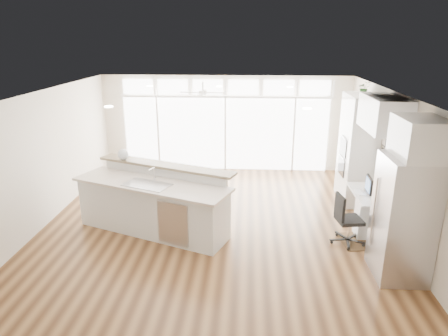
{
  "coord_description": "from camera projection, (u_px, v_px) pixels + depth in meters",
  "views": [
    {
      "loc": [
        0.64,
        -7.22,
        3.72
      ],
      "look_at": [
        0.16,
        0.6,
        1.13
      ],
      "focal_mm": 32.0,
      "sensor_mm": 36.0,
      "label": 1
    }
  ],
  "objects": [
    {
      "name": "floor",
      "position": [
        214.0,
        231.0,
        8.05
      ],
      "size": [
        7.0,
        8.0,
        0.02
      ],
      "primitive_type": "cube",
      "color": "#472A15",
      "rests_on": "ground"
    },
    {
      "name": "ceiling",
      "position": [
        213.0,
        96.0,
        7.2
      ],
      "size": [
        7.0,
        8.0,
        0.02
      ],
      "primitive_type": "cube",
      "color": "white",
      "rests_on": "wall_back"
    },
    {
      "name": "wall_back",
      "position": [
        226.0,
        123.0,
        11.41
      ],
      "size": [
        7.0,
        0.04,
        2.7
      ],
      "primitive_type": "cube",
      "color": "beige",
      "rests_on": "floor"
    },
    {
      "name": "wall_front",
      "position": [
        178.0,
        296.0,
        3.83
      ],
      "size": [
        7.0,
        0.04,
        2.7
      ],
      "primitive_type": "cube",
      "color": "beige",
      "rests_on": "floor"
    },
    {
      "name": "wall_left",
      "position": [
        36.0,
        163.0,
        7.82
      ],
      "size": [
        0.04,
        8.0,
        2.7
      ],
      "primitive_type": "cube",
      "color": "beige",
      "rests_on": "floor"
    },
    {
      "name": "wall_right",
      "position": [
        401.0,
        170.0,
        7.42
      ],
      "size": [
        0.04,
        8.0,
        2.7
      ],
      "primitive_type": "cube",
      "color": "beige",
      "rests_on": "floor"
    },
    {
      "name": "glass_wall",
      "position": [
        225.0,
        134.0,
        11.45
      ],
      "size": [
        5.8,
        0.06,
        2.08
      ],
      "primitive_type": "cube",
      "color": "white",
      "rests_on": "wall_back"
    },
    {
      "name": "transom_row",
      "position": [
        225.0,
        87.0,
        11.03
      ],
      "size": [
        5.9,
        0.06,
        0.4
      ],
      "primitive_type": "cube",
      "color": "white",
      "rests_on": "wall_back"
    },
    {
      "name": "desk_window",
      "position": [
        395.0,
        155.0,
        7.64
      ],
      "size": [
        0.04,
        0.85,
        0.85
      ],
      "primitive_type": "cube",
      "color": "white",
      "rests_on": "wall_right"
    },
    {
      "name": "ceiling_fan",
      "position": [
        203.0,
        89.0,
        9.95
      ],
      "size": [
        1.16,
        1.16,
        0.32
      ],
      "primitive_type": "cube",
      "color": "silver",
      "rests_on": "ceiling"
    },
    {
      "name": "recessed_lights",
      "position": [
        214.0,
        95.0,
        7.39
      ],
      "size": [
        3.4,
        3.0,
        0.02
      ],
      "primitive_type": "cube",
      "color": "beige",
      "rests_on": "ceiling"
    },
    {
      "name": "oven_cabinet",
      "position": [
        357.0,
        149.0,
        9.17
      ],
      "size": [
        0.64,
        1.2,
        2.5
      ],
      "primitive_type": "cube",
      "color": "silver",
      "rests_on": "floor"
    },
    {
      "name": "desk_nook",
      "position": [
        370.0,
        211.0,
        8.03
      ],
      "size": [
        0.72,
        1.3,
        0.76
      ],
      "primitive_type": "cube",
      "color": "silver",
      "rests_on": "floor"
    },
    {
      "name": "upper_cabinets",
      "position": [
        384.0,
        114.0,
        7.41
      ],
      "size": [
        0.64,
        1.3,
        0.64
      ],
      "primitive_type": "cube",
      "color": "silver",
      "rests_on": "wall_right"
    },
    {
      "name": "refrigerator",
      "position": [
        403.0,
        218.0,
        6.27
      ],
      "size": [
        0.76,
        0.9,
        2.0
      ],
      "primitive_type": "cube",
      "color": "#B5B5BA",
      "rests_on": "floor"
    },
    {
      "name": "fridge_cabinet",
      "position": [
        420.0,
        138.0,
        5.86
      ],
      "size": [
        0.64,
        0.9,
        0.6
      ],
      "primitive_type": "cube",
      "color": "silver",
      "rests_on": "wall_right"
    },
    {
      "name": "framed_photos",
      "position": [
        383.0,
        154.0,
        8.28
      ],
      "size": [
        0.06,
        0.22,
        0.8
      ],
      "primitive_type": "cube",
      "color": "black",
      "rests_on": "wall_right"
    },
    {
      "name": "kitchen_island",
      "position": [
        152.0,
        202.0,
        7.83
      ],
      "size": [
        3.39,
        2.28,
        1.26
      ],
      "primitive_type": "cube",
      "rotation": [
        0.0,
        0.0,
        -0.38
      ],
      "color": "silver",
      "rests_on": "floor"
    },
    {
      "name": "rug",
      "position": [
        366.0,
        241.0,
        7.62
      ],
      "size": [
        1.09,
        0.86,
        0.01
      ],
      "primitive_type": "cube",
      "rotation": [
        0.0,
        0.0,
        0.15
      ],
      "color": "#311E0F",
      "rests_on": "floor"
    },
    {
      "name": "office_chair",
      "position": [
        349.0,
        220.0,
        7.4
      ],
      "size": [
        0.57,
        0.54,
        0.97
      ],
      "primitive_type": "cube",
      "rotation": [
        0.0,
        0.0,
        0.16
      ],
      "color": "black",
      "rests_on": "floor"
    },
    {
      "name": "fishbowl",
      "position": [
        123.0,
        154.0,
        8.32
      ],
      "size": [
        0.3,
        0.3,
        0.23
      ],
      "primitive_type": "sphere",
      "rotation": [
        0.0,
        0.0,
        -0.37
      ],
      "color": "silver",
      "rests_on": "kitchen_island"
    },
    {
      "name": "monitor",
      "position": [
        369.0,
        185.0,
        7.86
      ],
      "size": [
        0.1,
        0.43,
        0.36
      ],
      "primitive_type": "cube",
      "rotation": [
        0.0,
        0.0,
        -0.06
      ],
      "color": "black",
      "rests_on": "desk_nook"
    },
    {
      "name": "keyboard",
      "position": [
        359.0,
        193.0,
        7.92
      ],
      "size": [
        0.14,
        0.32,
        0.02
      ],
      "primitive_type": "cube",
      "rotation": [
        0.0,
        0.0,
        0.09
      ],
      "color": "white",
      "rests_on": "desk_nook"
    },
    {
      "name": "potted_plant",
      "position": [
        364.0,
        89.0,
        8.75
      ],
      "size": [
        0.27,
        0.3,
        0.23
      ],
      "primitive_type": "imported",
      "rotation": [
        0.0,
        0.0,
        -0.03
      ],
      "color": "#2D5F28",
      "rests_on": "oven_cabinet"
    }
  ]
}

